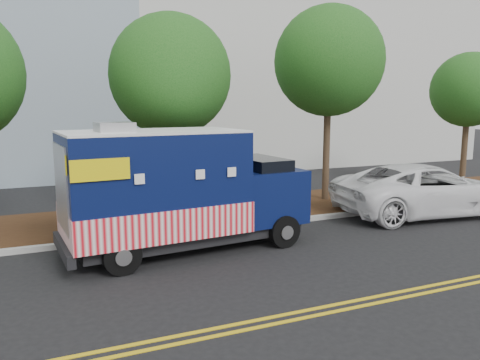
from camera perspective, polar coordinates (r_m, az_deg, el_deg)
name	(u,v)px	position (r m, az deg, el deg)	size (l,w,h in m)	color
ground	(164,252)	(12.42, -9.23, -8.71)	(120.00, 120.00, 0.00)	black
curb	(152,236)	(13.70, -10.67, -6.71)	(120.00, 0.18, 0.15)	#9E9E99
mulch_strip	(138,219)	(15.70, -12.35, -4.72)	(120.00, 4.00, 0.15)	black
centerline_near	(227,326)	(8.46, -1.55, -17.37)	(120.00, 0.10, 0.01)	gold
centerline_far	(233,332)	(8.26, -0.88, -18.09)	(120.00, 0.10, 0.01)	gold
tree_b	(170,76)	(15.73, -8.48, 12.48)	(3.96, 3.96, 6.71)	#38281C
tree_c	(329,61)	(18.29, 10.80, 14.01)	(4.10, 4.10, 7.44)	#38281C
tree_d	(469,90)	(23.12, 26.11, 9.81)	(3.24, 3.24, 6.05)	#38281C
sign_post	(100,198)	(13.69, -16.68, -2.11)	(0.06, 0.06, 2.40)	#473828
food_truck	(176,193)	(12.15, -7.85, -1.63)	(6.60, 2.96, 3.38)	black
white_car	(425,190)	(17.36, 21.65, -1.10)	(2.93, 6.36, 1.77)	white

